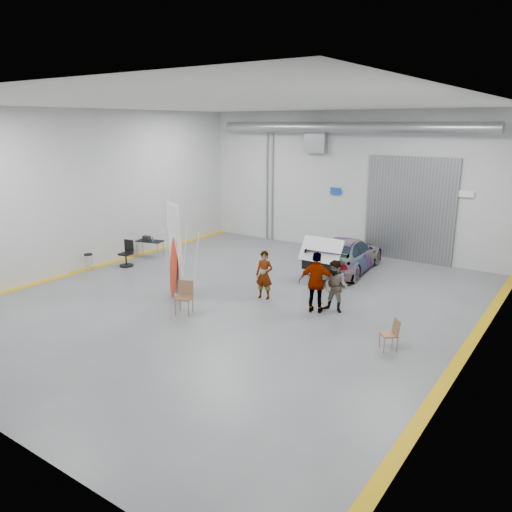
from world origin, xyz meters
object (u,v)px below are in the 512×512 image
Objects in this scene: person_b at (335,286)px; surfboard_display at (176,258)px; sedan_car at (346,254)px; office_chair at (127,255)px; person_a at (264,275)px; shop_stool at (89,262)px; person_c at (317,282)px; folding_chair_far at (389,340)px; folding_chair_near at (184,304)px; work_table at (149,240)px.

person_b is 0.49× the size of surfboard_display.
sedan_car is 4.45× the size of office_chair.
person_a is 2.35× the size of shop_stool.
person_c is 9.25m from shop_stool.
office_chair is (-7.37, -4.28, -0.21)m from sedan_car.
person_b is at bearing 104.91° from sedan_car.
office_chair is at bearing -19.17° from person_c.
sedan_car is 8.53m from office_chair.
person_a is at bearing -146.70° from folding_chair_far.
surfboard_display is (-4.71, -1.78, 0.53)m from person_b.
person_c is 3.96m from folding_chair_near.
person_c reaches higher than folding_chair_far.
person_c reaches higher than sedan_car.
surfboard_display is at bearing -128.68° from folding_chair_far.
person_b is at bearing -165.49° from folding_chair_far.
sedan_car is 6.72× the size of shop_stool.
person_c is (1.94, -0.12, 0.14)m from person_a.
person_b is at bearing -8.12° from work_table.
office_chair is at bearing 62.60° from shop_stool.
person_a reaches higher than folding_chair_far.
work_table is at bearing 120.77° from folding_chair_near.
work_table is (-5.72, 4.02, 0.39)m from folding_chair_near.
person_a reaches higher than office_chair.
surfboard_display is at bearing 117.38° from folding_chair_near.
surfboard_display is (-4.27, -1.44, 0.40)m from person_c.
surfboard_display is 4.89× the size of shop_stool.
sedan_car is 6.71m from surfboard_display.
office_chair reaches higher than shop_stool.
shop_stool is 1.47m from office_chair.
surfboard_display is 5.56m from work_table.
person_b is 2.83m from folding_chair_far.
work_table is at bearing 168.32° from surfboard_display.
sedan_car is at bearing 84.36° from surfboard_display.
surfboard_display is 4.03× the size of folding_chair_far.
folding_chair_far is 11.29m from office_chair.
surfboard_display is at bearing -161.80° from person_b.
shop_stool is at bearing -130.72° from folding_chair_far.
person_b reaches higher than shop_stool.
surfboard_display is at bearing 0.55° from person_c.
office_chair is (-4.22, 1.60, -0.88)m from surfboard_display.
surfboard_display is 3.23× the size of office_chair.
office_chair is at bearing -76.85° from work_table.
folding_chair_near is (-3.12, -2.35, -0.62)m from person_c.
person_a is 4.88m from folding_chair_far.
surfboard_display reaches higher than folding_chair_far.
folding_chair_near is at bearing 18.91° from person_c.
folding_chair_far is at bearing -13.51° from folding_chair_near.
sedan_car reaches higher than work_table.
surfboard_display is at bearing -156.38° from person_a.
surfboard_display is at bearing -34.22° from work_table.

